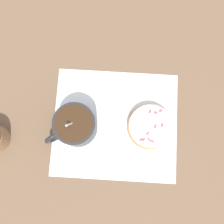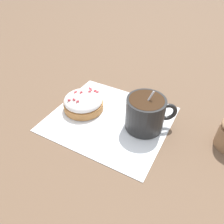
% 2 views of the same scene
% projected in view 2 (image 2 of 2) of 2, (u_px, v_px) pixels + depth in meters
% --- Properties ---
extents(ground_plane, '(3.00, 3.00, 0.00)m').
position_uv_depth(ground_plane, '(110.00, 119.00, 0.51)').
color(ground_plane, brown).
extents(paper_napkin, '(0.28, 0.25, 0.00)m').
position_uv_depth(paper_napkin, '(110.00, 119.00, 0.51)').
color(paper_napkin, white).
rests_on(paper_napkin, ground_plane).
extents(coffee_cup, '(0.10, 0.08, 0.09)m').
position_uv_depth(coffee_cup, '(146.00, 112.00, 0.46)').
color(coffee_cup, black).
rests_on(coffee_cup, paper_napkin).
extents(frosted_pastry, '(0.10, 0.10, 0.04)m').
position_uv_depth(frosted_pastry, '(83.00, 102.00, 0.53)').
color(frosted_pastry, '#B2753D').
rests_on(frosted_pastry, paper_napkin).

